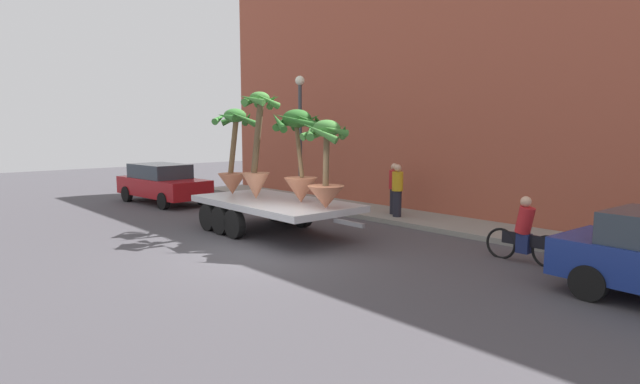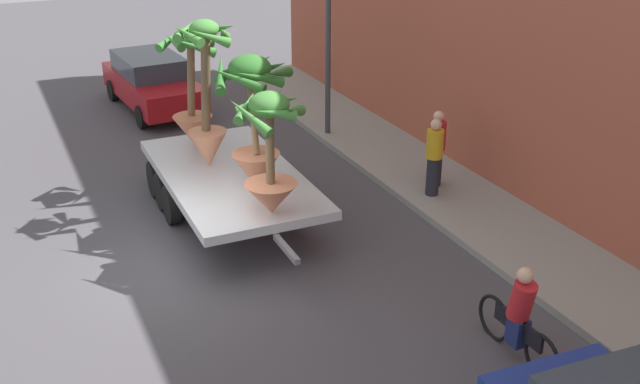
{
  "view_description": "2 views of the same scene",
  "coord_description": "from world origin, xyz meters",
  "px_view_note": "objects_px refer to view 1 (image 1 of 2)",
  "views": [
    {
      "loc": [
        9.81,
        -7.15,
        3.02
      ],
      "look_at": [
        -0.08,
        1.78,
        1.34
      ],
      "focal_mm": 28.43,
      "sensor_mm": 36.0,
      "label": 1
    },
    {
      "loc": [
        11.6,
        -2.73,
        6.8
      ],
      "look_at": [
        0.44,
        2.48,
        1.23
      ],
      "focal_mm": 41.66,
      "sensor_mm": 36.0,
      "label": 2
    }
  ],
  "objects_px": {
    "flatbed_trailer": "(270,207)",
    "pedestrian_near_gate": "(397,190)",
    "potted_palm_front": "(233,155)",
    "potted_palm_extra": "(299,155)",
    "pedestrian_far_left": "(394,188)",
    "potted_palm_rear": "(326,167)",
    "potted_palm_middle": "(257,153)",
    "trailing_car": "(162,183)",
    "cyclist": "(524,233)",
    "street_lamp": "(300,123)"
  },
  "relations": [
    {
      "from": "potted_palm_middle",
      "to": "trailing_car",
      "type": "relative_size",
      "value": 0.66
    },
    {
      "from": "potted_palm_rear",
      "to": "street_lamp",
      "type": "height_order",
      "value": "street_lamp"
    },
    {
      "from": "flatbed_trailer",
      "to": "trailing_car",
      "type": "height_order",
      "value": "trailing_car"
    },
    {
      "from": "flatbed_trailer",
      "to": "potted_palm_middle",
      "type": "distance_m",
      "value": 1.6
    },
    {
      "from": "trailing_car",
      "to": "pedestrian_near_gate",
      "type": "distance_m",
      "value": 9.78
    },
    {
      "from": "pedestrian_near_gate",
      "to": "pedestrian_far_left",
      "type": "relative_size",
      "value": 1.0
    },
    {
      "from": "potted_palm_rear",
      "to": "potted_palm_middle",
      "type": "bearing_deg",
      "value": -172.37
    },
    {
      "from": "flatbed_trailer",
      "to": "potted_palm_middle",
      "type": "height_order",
      "value": "potted_palm_middle"
    },
    {
      "from": "potted_palm_middle",
      "to": "trailing_car",
      "type": "xyz_separation_m",
      "value": [
        -7.45,
        0.54,
        -1.5
      ]
    },
    {
      "from": "pedestrian_far_left",
      "to": "pedestrian_near_gate",
      "type": "bearing_deg",
      "value": -39.29
    },
    {
      "from": "flatbed_trailer",
      "to": "potted_palm_extra",
      "type": "relative_size",
      "value": 2.4
    },
    {
      "from": "potted_palm_rear",
      "to": "pedestrian_near_gate",
      "type": "bearing_deg",
      "value": 103.74
    },
    {
      "from": "flatbed_trailer",
      "to": "potted_palm_rear",
      "type": "distance_m",
      "value": 2.67
    },
    {
      "from": "potted_palm_front",
      "to": "potted_palm_extra",
      "type": "bearing_deg",
      "value": 9.21
    },
    {
      "from": "cyclist",
      "to": "trailing_car",
      "type": "relative_size",
      "value": 0.4
    },
    {
      "from": "potted_palm_middle",
      "to": "pedestrian_far_left",
      "type": "bearing_deg",
      "value": 76.98
    },
    {
      "from": "potted_palm_front",
      "to": "trailing_car",
      "type": "bearing_deg",
      "value": 175.71
    },
    {
      "from": "pedestrian_far_left",
      "to": "street_lamp",
      "type": "bearing_deg",
      "value": -170.62
    },
    {
      "from": "cyclist",
      "to": "trailing_car",
      "type": "height_order",
      "value": "trailing_car"
    },
    {
      "from": "potted_palm_middle",
      "to": "street_lamp",
      "type": "bearing_deg",
      "value": 126.13
    },
    {
      "from": "flatbed_trailer",
      "to": "pedestrian_far_left",
      "type": "xyz_separation_m",
      "value": [
        0.92,
        4.49,
        0.28
      ]
    },
    {
      "from": "potted_palm_middle",
      "to": "potted_palm_rear",
      "type": "bearing_deg",
      "value": 7.63
    },
    {
      "from": "potted_palm_front",
      "to": "pedestrian_far_left",
      "type": "xyz_separation_m",
      "value": [
        2.5,
        4.69,
        -1.15
      ]
    },
    {
      "from": "pedestrian_far_left",
      "to": "trailing_car",
      "type": "bearing_deg",
      "value": -153.66
    },
    {
      "from": "pedestrian_near_gate",
      "to": "pedestrian_far_left",
      "type": "distance_m",
      "value": 0.54
    },
    {
      "from": "potted_palm_front",
      "to": "cyclist",
      "type": "height_order",
      "value": "potted_palm_front"
    },
    {
      "from": "pedestrian_far_left",
      "to": "potted_palm_front",
      "type": "bearing_deg",
      "value": -118.08
    },
    {
      "from": "potted_palm_rear",
      "to": "flatbed_trailer",
      "type": "bearing_deg",
      "value": -178.47
    },
    {
      "from": "trailing_car",
      "to": "street_lamp",
      "type": "distance_m",
      "value": 6.19
    },
    {
      "from": "potted_palm_rear",
      "to": "potted_palm_middle",
      "type": "xyz_separation_m",
      "value": [
        -2.52,
        -0.34,
        0.29
      ]
    },
    {
      "from": "potted_palm_middle",
      "to": "cyclist",
      "type": "bearing_deg",
      "value": 20.8
    },
    {
      "from": "potted_palm_extra",
      "to": "pedestrian_far_left",
      "type": "relative_size",
      "value": 1.49
    },
    {
      "from": "potted_palm_front",
      "to": "pedestrian_near_gate",
      "type": "xyz_separation_m",
      "value": [
        2.92,
        4.35,
        -1.15
      ]
    },
    {
      "from": "potted_palm_rear",
      "to": "potted_palm_front",
      "type": "bearing_deg",
      "value": -176.28
    },
    {
      "from": "trailing_car",
      "to": "street_lamp",
      "type": "xyz_separation_m",
      "value": [
        4.46,
        3.56,
        2.4
      ]
    },
    {
      "from": "pedestrian_near_gate",
      "to": "cyclist",
      "type": "bearing_deg",
      "value": -19.87
    },
    {
      "from": "potted_palm_front",
      "to": "pedestrian_near_gate",
      "type": "distance_m",
      "value": 5.36
    },
    {
      "from": "flatbed_trailer",
      "to": "street_lamp",
      "type": "height_order",
      "value": "street_lamp"
    },
    {
      "from": "flatbed_trailer",
      "to": "potted_palm_extra",
      "type": "bearing_deg",
      "value": 12.51
    },
    {
      "from": "potted_palm_middle",
      "to": "pedestrian_near_gate",
      "type": "xyz_separation_m",
      "value": [
        1.52,
        4.43,
        -1.29
      ]
    },
    {
      "from": "potted_palm_front",
      "to": "cyclist",
      "type": "bearing_deg",
      "value": 16.92
    },
    {
      "from": "flatbed_trailer",
      "to": "trailing_car",
      "type": "xyz_separation_m",
      "value": [
        -7.63,
        0.26,
        0.07
      ]
    },
    {
      "from": "potted_palm_rear",
      "to": "trailing_car",
      "type": "xyz_separation_m",
      "value": [
        -9.96,
        0.2,
        -1.21
      ]
    },
    {
      "from": "flatbed_trailer",
      "to": "cyclist",
      "type": "distance_m",
      "value": 6.92
    },
    {
      "from": "flatbed_trailer",
      "to": "potted_palm_front",
      "type": "distance_m",
      "value": 2.14
    },
    {
      "from": "trailing_car",
      "to": "pedestrian_far_left",
      "type": "xyz_separation_m",
      "value": [
        8.55,
        4.23,
        0.21
      ]
    },
    {
      "from": "trailing_car",
      "to": "pedestrian_far_left",
      "type": "height_order",
      "value": "pedestrian_far_left"
    },
    {
      "from": "cyclist",
      "to": "pedestrian_far_left",
      "type": "relative_size",
      "value": 1.08
    },
    {
      "from": "flatbed_trailer",
      "to": "street_lamp",
      "type": "distance_m",
      "value": 5.54
    },
    {
      "from": "flatbed_trailer",
      "to": "pedestrian_near_gate",
      "type": "bearing_deg",
      "value": 72.14
    }
  ]
}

